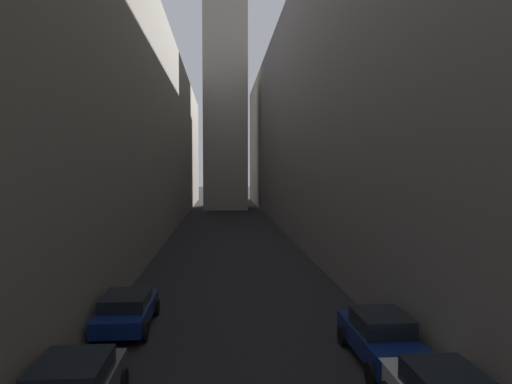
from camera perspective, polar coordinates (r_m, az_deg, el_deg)
The scene contains 5 objects.
ground_plane at distance 40.99m, azimuth -3.44°, elevation -5.91°, with size 264.00×264.00×0.00m, color black.
building_block_left at distance 44.32m, azimuth -20.25°, elevation 7.46°, with size 14.29×108.00×19.87m, color gray.
building_block_right at distance 44.98m, azimuth 13.56°, elevation 9.08°, with size 15.12×108.00×22.37m, color slate.
parked_car_left_far at distance 18.72m, azimuth -16.13°, elevation -14.17°, with size 2.03×4.41×1.39m.
parked_car_right_far at distance 15.59m, azimuth 15.73°, elevation -17.43°, with size 1.94×4.50×1.58m.
Camera 1 is at (-0.72, 7.48, 6.15)m, focal length 31.41 mm.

